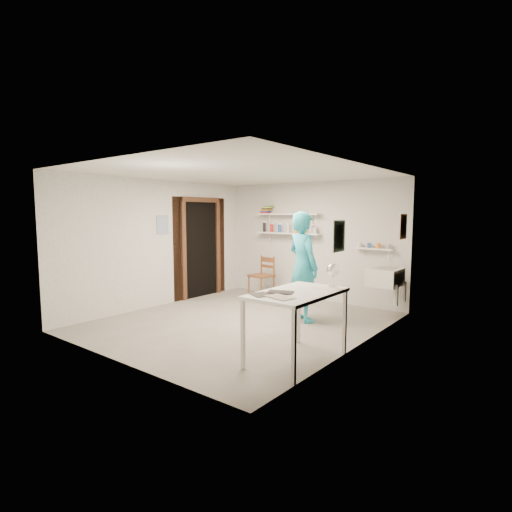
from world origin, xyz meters
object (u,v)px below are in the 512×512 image
Objects in this scene: belfast_sink at (385,277)px; wooden_chair at (261,276)px; desk_lamp at (333,270)px; wall_clock at (305,247)px; work_table at (297,327)px; man at (303,267)px.

wooden_chair reaches higher than belfast_sink.
desk_lamp reaches higher than belfast_sink.
wooden_chair is 3.47m from desk_lamp.
wall_clock is (-1.09, -0.80, 0.50)m from belfast_sink.
wooden_chair is (-1.52, 0.79, -0.73)m from wall_clock.
work_table is at bearing -36.55° from wooden_chair.
belfast_sink is 1.44m from wall_clock.
wall_clock is at bearing 118.41° from work_table.
desk_lamp is at bearing 158.24° from man.
work_table is 8.00× the size of desk_lamp.
wall_clock is at bearing -17.83° from wooden_chair.
work_table is (0.98, -1.81, -0.78)m from wall_clock.
man is at bearing -22.07° from wooden_chair.
man reaches higher than wooden_chair.
wooden_chair is (-1.60, 0.99, -0.43)m from man.
wall_clock is 2.04× the size of desk_lamp.
belfast_sink is at bearing 9.99° from wooden_chair.
desk_lamp is (2.71, -2.10, 0.59)m from wooden_chair.
wooden_chair is (-2.61, -0.02, -0.23)m from belfast_sink.
belfast_sink is 0.33× the size of man.
wooden_chair is at bearing -179.64° from belfast_sink.
wall_clock reaches higher than wooden_chair.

